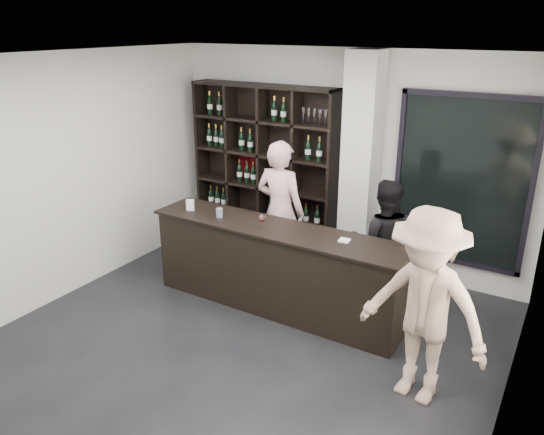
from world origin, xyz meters
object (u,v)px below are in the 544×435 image
Objects in this scene: wine_shelf at (264,170)px; taster_black at (383,243)px; customer at (424,308)px; taster_pink at (280,211)px; tasting_counter at (276,268)px.

taster_black is (2.07, -0.72, -0.43)m from wine_shelf.
taster_black is 0.86× the size of customer.
taster_pink is at bearing -18.67° from taster_black.
taster_pink reaches higher than taster_black.
tasting_counter is 0.93m from taster_pink.
wine_shelf is 1.33× the size of customer.
customer is (1.89, -0.70, 0.39)m from tasting_counter.
taster_pink is 1.19× the size of taster_black.
tasting_counter is 1.69× the size of taster_pink.
tasting_counter is at bearing -54.01° from wine_shelf.
wine_shelf reaches higher than customer.
wine_shelf is 1.94m from tasting_counter.
taster_pink reaches higher than tasting_counter.
wine_shelf is at bearing 126.93° from tasting_counter.
taster_pink is at bearing 157.32° from customer.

